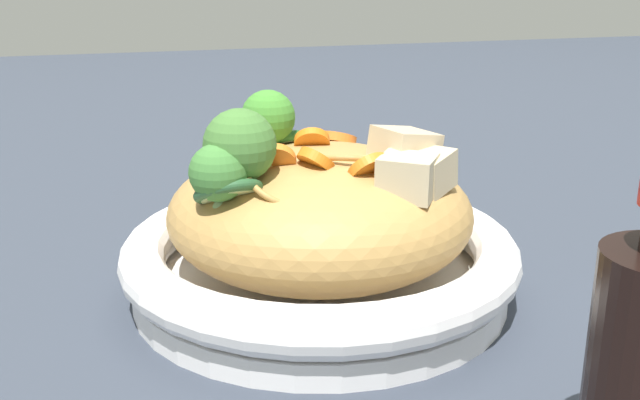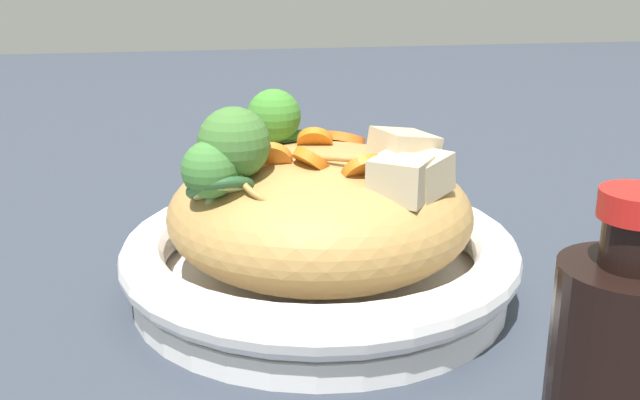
{
  "view_description": "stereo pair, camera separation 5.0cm",
  "coord_description": "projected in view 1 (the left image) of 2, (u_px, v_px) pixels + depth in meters",
  "views": [
    {
      "loc": [
        -0.13,
        -0.46,
        0.22
      ],
      "look_at": [
        0.0,
        0.0,
        0.07
      ],
      "focal_mm": 41.97,
      "sensor_mm": 36.0,
      "label": 1
    },
    {
      "loc": [
        -0.09,
        -0.47,
        0.22
      ],
      "look_at": [
        0.0,
        0.0,
        0.07
      ],
      "focal_mm": 41.97,
      "sensor_mm": 36.0,
      "label": 2
    }
  ],
  "objects": [
    {
      "name": "noodle_heap",
      "position": [
        320.0,
        212.0,
        0.5
      ],
      "size": [
        0.2,
        0.2,
        0.09
      ],
      "color": "#B08547",
      "rests_on": "serving_bowl"
    },
    {
      "name": "chicken_chunks",
      "position": [
        410.0,
        166.0,
        0.47
      ],
      "size": [
        0.06,
        0.08,
        0.04
      ],
      "color": "#C9B994",
      "rests_on": "serving_bowl"
    },
    {
      "name": "ground_plane",
      "position": [
        320.0,
        293.0,
        0.52
      ],
      "size": [
        3.0,
        3.0,
        0.0
      ],
      "primitive_type": "plane",
      "color": "#313844"
    },
    {
      "name": "broccoli_florets",
      "position": [
        245.0,
        145.0,
        0.47
      ],
      "size": [
        0.09,
        0.12,
        0.06
      ],
      "color": "#96B674",
      "rests_on": "serving_bowl"
    },
    {
      "name": "zucchini_slices",
      "position": [
        254.0,
        163.0,
        0.49
      ],
      "size": [
        0.1,
        0.14,
        0.03
      ],
      "color": "beige",
      "rests_on": "serving_bowl"
    },
    {
      "name": "serving_bowl",
      "position": [
        320.0,
        261.0,
        0.51
      ],
      "size": [
        0.27,
        0.27,
        0.05
      ],
      "color": "white",
      "rests_on": "ground_plane"
    },
    {
      "name": "carrot_coins",
      "position": [
        323.0,
        153.0,
        0.49
      ],
      "size": [
        0.1,
        0.13,
        0.03
      ],
      "color": "orange",
      "rests_on": "serving_bowl"
    }
  ]
}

